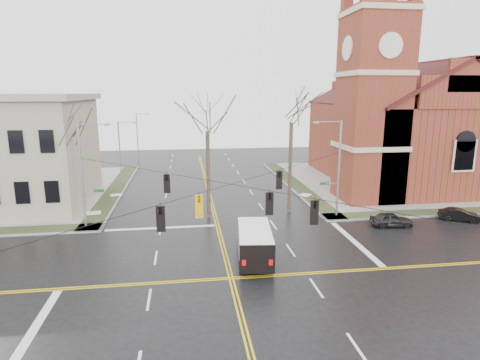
{
  "coord_description": "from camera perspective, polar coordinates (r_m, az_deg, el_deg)",
  "views": [
    {
      "loc": [
        -2.71,
        -23.58,
        11.7
      ],
      "look_at": [
        1.42,
        6.0,
        5.11
      ],
      "focal_mm": 30.0,
      "sensor_mm": 36.0,
      "label": 1
    }
  ],
  "objects": [
    {
      "name": "ground",
      "position": [
        26.46,
        -1.28,
        -13.79
      ],
      "size": [
        120.0,
        120.0,
        0.0
      ],
      "primitive_type": "plane",
      "color": "black",
      "rests_on": "ground"
    },
    {
      "name": "sidewalks",
      "position": [
        26.42,
        -1.28,
        -13.65
      ],
      "size": [
        80.0,
        80.0,
        0.17
      ],
      "color": "gray",
      "rests_on": "ground"
    },
    {
      "name": "road_markings",
      "position": [
        26.46,
        -1.28,
        -13.78
      ],
      "size": [
        100.0,
        100.0,
        0.01
      ],
      "color": "gold",
      "rests_on": "ground"
    },
    {
      "name": "church",
      "position": [
        55.71,
        21.86,
        8.21
      ],
      "size": [
        24.28,
        27.48,
        27.5
      ],
      "color": "brown",
      "rests_on": "ground"
    },
    {
      "name": "signal_pole_ne",
      "position": [
        38.38,
        13.65,
        1.97
      ],
      "size": [
        2.75,
        0.22,
        9.0
      ],
      "color": "gray",
      "rests_on": "ground"
    },
    {
      "name": "signal_pole_nw",
      "position": [
        36.74,
        -21.35,
        1.0
      ],
      "size": [
        2.75,
        0.22,
        9.0
      ],
      "color": "gray",
      "rests_on": "ground"
    },
    {
      "name": "span_wires",
      "position": [
        24.36,
        -1.35,
        -0.6
      ],
      "size": [
        23.02,
        23.02,
        0.03
      ],
      "color": "black",
      "rests_on": "ground"
    },
    {
      "name": "traffic_signals",
      "position": [
        23.9,
        -1.16,
        -2.71
      ],
      "size": [
        8.21,
        8.26,
        1.3
      ],
      "color": "black",
      "rests_on": "ground"
    },
    {
      "name": "streetlight_north_a",
      "position": [
        52.68,
        -16.58,
        4.04
      ],
      "size": [
        2.3,
        0.2,
        8.0
      ],
      "color": "gray",
      "rests_on": "ground"
    },
    {
      "name": "streetlight_north_b",
      "position": [
        72.38,
        -14.29,
        6.33
      ],
      "size": [
        2.3,
        0.2,
        8.0
      ],
      "color": "gray",
      "rests_on": "ground"
    },
    {
      "name": "cargo_van",
      "position": [
        28.84,
        2.07,
        -8.63
      ],
      "size": [
        2.97,
        6.14,
        2.25
      ],
      "rotation": [
        0.0,
        0.0,
        -0.12
      ],
      "color": "white",
      "rests_on": "ground"
    },
    {
      "name": "parked_car_a",
      "position": [
        38.08,
        20.73,
        -5.29
      ],
      "size": [
        3.82,
        1.92,
        1.25
      ],
      "primitive_type": "imported",
      "rotation": [
        0.0,
        0.0,
        1.44
      ],
      "color": "black",
      "rests_on": "ground"
    },
    {
      "name": "parked_car_b",
      "position": [
        42.39,
        28.7,
        -4.35
      ],
      "size": [
        3.65,
        2.54,
        1.14
      ],
      "primitive_type": "imported",
      "rotation": [
        0.0,
        0.0,
        1.14
      ],
      "color": "black",
      "rests_on": "ground"
    },
    {
      "name": "tree_nw_far",
      "position": [
        39.47,
        -23.49,
        5.58
      ],
      "size": [
        4.0,
        4.0,
        10.6
      ],
      "color": "#372B23",
      "rests_on": "ground"
    },
    {
      "name": "tree_nw_near",
      "position": [
        37.0,
        -4.67,
        7.74
      ],
      "size": [
        4.0,
        4.0,
        12.01
      ],
      "color": "#372B23",
      "rests_on": "ground"
    },
    {
      "name": "tree_ne",
      "position": [
        38.95,
        7.34,
        8.94
      ],
      "size": [
        4.0,
        4.0,
        12.99
      ],
      "color": "#372B23",
      "rests_on": "ground"
    }
  ]
}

